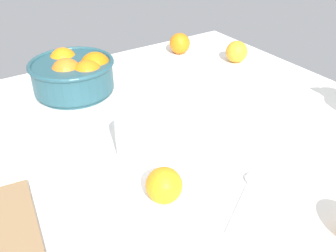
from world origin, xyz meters
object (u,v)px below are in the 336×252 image
(loose_orange_2, at_px, (237,52))
(loose_orange_0, at_px, (180,44))
(second_glass, at_px, (134,139))
(spoon, at_px, (245,190))
(fruit_bowl, at_px, (75,74))
(loose_orange_3, at_px, (164,185))

(loose_orange_2, bearing_deg, loose_orange_0, 124.21)
(second_glass, bearing_deg, loose_orange_0, 45.90)
(loose_orange_0, bearing_deg, spoon, -114.89)
(second_glass, xyz_separation_m, spoon, (0.12, -0.21, -0.04))
(fruit_bowl, distance_m, loose_orange_0, 0.42)
(loose_orange_0, height_order, loose_orange_3, loose_orange_0)
(spoon, bearing_deg, fruit_bowl, 101.04)
(loose_orange_0, height_order, spoon, loose_orange_0)
(fruit_bowl, bearing_deg, spoon, -78.96)
(fruit_bowl, bearing_deg, loose_orange_3, -93.14)
(loose_orange_0, bearing_deg, second_glass, -134.10)
(loose_orange_0, relative_size, spoon, 0.46)
(fruit_bowl, height_order, loose_orange_0, fruit_bowl)
(fruit_bowl, relative_size, loose_orange_2, 3.27)
(loose_orange_3, bearing_deg, loose_orange_2, 36.93)
(loose_orange_3, bearing_deg, second_glass, 82.44)
(loose_orange_2, relative_size, spoon, 0.46)
(second_glass, height_order, loose_orange_0, second_glass)
(loose_orange_3, bearing_deg, fruit_bowl, 86.86)
(loose_orange_0, distance_m, loose_orange_2, 0.20)
(fruit_bowl, xyz_separation_m, second_glass, (-0.01, -0.35, -0.01))
(loose_orange_0, bearing_deg, loose_orange_3, -127.11)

